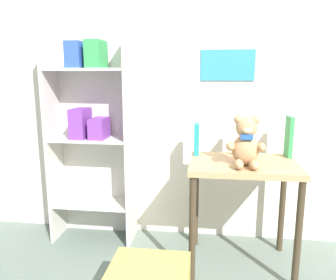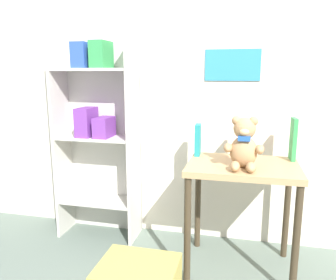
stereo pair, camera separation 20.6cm
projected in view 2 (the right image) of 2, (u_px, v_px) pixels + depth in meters
wall_back at (233, 66)px, 2.22m from camera, size 4.80×0.07×2.50m
bookshelf_side at (98, 124)px, 2.38m from camera, size 0.58×0.27×1.50m
display_table at (242, 182)px, 1.95m from camera, size 0.64×0.48×0.68m
teddy_bear at (244, 145)px, 1.82m from camera, size 0.22×0.20×0.29m
book_standing_teal at (198, 140)px, 2.12m from camera, size 0.04×0.11×0.20m
book_standing_red at (244, 140)px, 2.04m from camera, size 0.02×0.11×0.24m
book_standing_green at (293, 139)px, 2.00m from camera, size 0.03×0.12×0.26m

